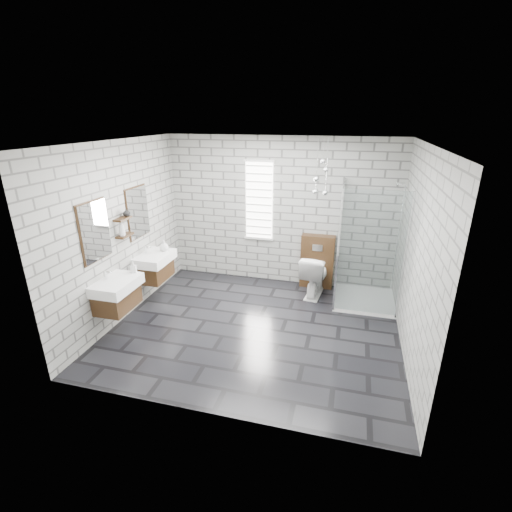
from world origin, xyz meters
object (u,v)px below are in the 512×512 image
at_px(shower_enclosure, 361,277).
at_px(toilet, 315,275).
at_px(vanity_left, 114,286).
at_px(cistern_panel, 317,261).
at_px(vanity_right, 153,259).

distance_m(shower_enclosure, toilet, 0.80).
bearing_deg(shower_enclosure, vanity_left, -152.09).
distance_m(vanity_left, cistern_panel, 3.52).
height_order(vanity_left, cistern_panel, vanity_left).
relative_size(vanity_right, toilet, 2.07).
bearing_deg(vanity_right, toilet, 18.72).
xyz_separation_m(vanity_left, toilet, (2.63, 1.97, -0.38)).
bearing_deg(shower_enclosure, cistern_panel, 146.24).
distance_m(vanity_left, vanity_right, 1.08).
bearing_deg(cistern_panel, vanity_right, -154.68).
xyz_separation_m(cistern_panel, toilet, (0.00, -0.35, -0.12)).
bearing_deg(shower_enclosure, vanity_right, -167.92).
xyz_separation_m(vanity_left, cistern_panel, (2.63, 2.32, -0.26)).
relative_size(shower_enclosure, toilet, 2.67).
bearing_deg(toilet, vanity_right, 25.44).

